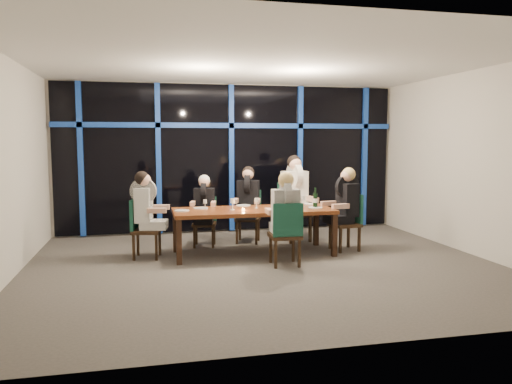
{
  "coord_description": "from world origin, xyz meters",
  "views": [
    {
      "loc": [
        -1.72,
        -7.08,
        1.88
      ],
      "look_at": [
        0.0,
        0.6,
        1.05
      ],
      "focal_mm": 35.0,
      "sensor_mm": 36.0,
      "label": 1
    }
  ],
  "objects_px": {
    "diner_near_mid": "(285,205)",
    "water_pitcher": "(298,203)",
    "chair_far_mid": "(249,213)",
    "chair_far_right": "(293,208)",
    "chair_end_right": "(349,219)",
    "diner_end_right": "(345,197)",
    "diner_far_left": "(204,200)",
    "wine_bottle": "(315,200)",
    "chair_far_left": "(205,219)",
    "diner_end_left": "(146,202)",
    "chair_near_mid": "(286,231)",
    "diner_far_mid": "(248,193)",
    "dining_table": "(253,213)",
    "chair_end_left": "(141,225)",
    "diner_far_right": "(296,186)"
  },
  "relations": [
    {
      "from": "diner_near_mid",
      "to": "water_pitcher",
      "type": "distance_m",
      "value": 0.79
    },
    {
      "from": "chair_far_mid",
      "to": "chair_far_right",
      "type": "xyz_separation_m",
      "value": [
        0.84,
        -0.04,
        0.08
      ]
    },
    {
      "from": "chair_end_right",
      "to": "diner_end_right",
      "type": "bearing_deg",
      "value": -90.0
    },
    {
      "from": "diner_far_left",
      "to": "wine_bottle",
      "type": "distance_m",
      "value": 1.95
    },
    {
      "from": "chair_far_left",
      "to": "diner_end_left",
      "type": "height_order",
      "value": "diner_end_left"
    },
    {
      "from": "chair_near_mid",
      "to": "diner_far_mid",
      "type": "height_order",
      "value": "diner_far_mid"
    },
    {
      "from": "diner_end_left",
      "to": "wine_bottle",
      "type": "relative_size",
      "value": 2.73
    },
    {
      "from": "diner_end_left",
      "to": "diner_near_mid",
      "type": "distance_m",
      "value": 2.22
    },
    {
      "from": "diner_far_left",
      "to": "diner_far_mid",
      "type": "bearing_deg",
      "value": 24.03
    },
    {
      "from": "chair_end_right",
      "to": "dining_table",
      "type": "bearing_deg",
      "value": -98.36
    },
    {
      "from": "dining_table",
      "to": "chair_far_left",
      "type": "relative_size",
      "value": 3.02
    },
    {
      "from": "dining_table",
      "to": "chair_far_mid",
      "type": "distance_m",
      "value": 1.04
    },
    {
      "from": "chair_far_right",
      "to": "water_pitcher",
      "type": "height_order",
      "value": "chair_far_right"
    },
    {
      "from": "chair_far_right",
      "to": "diner_far_mid",
      "type": "relative_size",
      "value": 1.17
    },
    {
      "from": "chair_end_right",
      "to": "diner_far_mid",
      "type": "relative_size",
      "value": 1.04
    },
    {
      "from": "chair_near_mid",
      "to": "water_pitcher",
      "type": "distance_m",
      "value": 0.92
    },
    {
      "from": "dining_table",
      "to": "chair_far_mid",
      "type": "height_order",
      "value": "chair_far_mid"
    },
    {
      "from": "water_pitcher",
      "to": "chair_far_left",
      "type": "bearing_deg",
      "value": 130.82
    },
    {
      "from": "chair_near_mid",
      "to": "diner_end_left",
      "type": "relative_size",
      "value": 1.04
    },
    {
      "from": "diner_near_mid",
      "to": "diner_far_mid",
      "type": "bearing_deg",
      "value": -81.1
    },
    {
      "from": "chair_far_left",
      "to": "chair_near_mid",
      "type": "height_order",
      "value": "chair_near_mid"
    },
    {
      "from": "diner_far_left",
      "to": "chair_far_mid",
      "type": "bearing_deg",
      "value": 28.54
    },
    {
      "from": "chair_far_mid",
      "to": "diner_near_mid",
      "type": "relative_size",
      "value": 1.02
    },
    {
      "from": "chair_far_left",
      "to": "diner_near_mid",
      "type": "height_order",
      "value": "diner_near_mid"
    },
    {
      "from": "chair_far_left",
      "to": "chair_near_mid",
      "type": "bearing_deg",
      "value": -47.55
    },
    {
      "from": "chair_far_right",
      "to": "diner_near_mid",
      "type": "height_order",
      "value": "diner_near_mid"
    },
    {
      "from": "chair_near_mid",
      "to": "water_pitcher",
      "type": "height_order",
      "value": "chair_near_mid"
    },
    {
      "from": "chair_far_left",
      "to": "diner_end_right",
      "type": "distance_m",
      "value": 2.49
    },
    {
      "from": "water_pitcher",
      "to": "diner_end_left",
      "type": "bearing_deg",
      "value": 159.8
    },
    {
      "from": "chair_far_mid",
      "to": "chair_near_mid",
      "type": "distance_m",
      "value": 1.92
    },
    {
      "from": "chair_far_right",
      "to": "diner_end_right",
      "type": "distance_m",
      "value": 1.24
    },
    {
      "from": "chair_far_mid",
      "to": "chair_end_left",
      "type": "height_order",
      "value": "chair_far_mid"
    },
    {
      "from": "diner_end_right",
      "to": "diner_far_left",
      "type": "bearing_deg",
      "value": -116.86
    },
    {
      "from": "chair_end_right",
      "to": "diner_end_left",
      "type": "distance_m",
      "value": 3.4
    },
    {
      "from": "diner_far_left",
      "to": "water_pitcher",
      "type": "distance_m",
      "value": 1.7
    },
    {
      "from": "chair_near_mid",
      "to": "wine_bottle",
      "type": "height_order",
      "value": "wine_bottle"
    },
    {
      "from": "diner_far_mid",
      "to": "diner_end_left",
      "type": "relative_size",
      "value": 1.01
    },
    {
      "from": "diner_far_right",
      "to": "diner_end_right",
      "type": "distance_m",
      "value": 1.12
    },
    {
      "from": "chair_near_mid",
      "to": "diner_far_right",
      "type": "relative_size",
      "value": 0.91
    },
    {
      "from": "chair_far_right",
      "to": "water_pitcher",
      "type": "bearing_deg",
      "value": -114.28
    },
    {
      "from": "diner_far_right",
      "to": "diner_end_right",
      "type": "xyz_separation_m",
      "value": [
        0.59,
        -0.94,
        -0.12
      ]
    },
    {
      "from": "chair_far_right",
      "to": "chair_near_mid",
      "type": "distance_m",
      "value": 1.98
    },
    {
      "from": "diner_end_left",
      "to": "wine_bottle",
      "type": "bearing_deg",
      "value": -83.92
    },
    {
      "from": "diner_end_left",
      "to": "water_pitcher",
      "type": "xyz_separation_m",
      "value": [
        2.43,
        -0.24,
        -0.06
      ]
    },
    {
      "from": "chair_far_left",
      "to": "chair_near_mid",
      "type": "relative_size",
      "value": 0.9
    },
    {
      "from": "chair_far_left",
      "to": "chair_far_right",
      "type": "distance_m",
      "value": 1.68
    },
    {
      "from": "chair_end_right",
      "to": "wine_bottle",
      "type": "height_order",
      "value": "wine_bottle"
    },
    {
      "from": "dining_table",
      "to": "diner_near_mid",
      "type": "relative_size",
      "value": 2.78
    },
    {
      "from": "diner_near_mid",
      "to": "chair_far_mid",
      "type": "bearing_deg",
      "value": -82.2
    },
    {
      "from": "wine_bottle",
      "to": "chair_far_left",
      "type": "bearing_deg",
      "value": 151.72
    }
  ]
}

